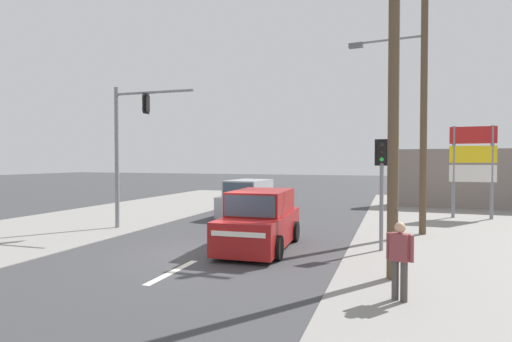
{
  "coord_description": "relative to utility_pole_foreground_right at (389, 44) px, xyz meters",
  "views": [
    {
      "loc": [
        5.38,
        -10.97,
        2.87
      ],
      "look_at": [
        0.21,
        4.0,
        2.47
      ],
      "focal_mm": 28.0,
      "sensor_mm": 36.0,
      "label": 1
    }
  ],
  "objects": [
    {
      "name": "utility_pole_midground_right",
      "position": [
        1.1,
        6.58,
        0.04
      ],
      "size": [
        3.78,
        0.53,
        10.67
      ],
      "color": "brown",
      "rests_on": "ground"
    },
    {
      "name": "lane_dash_near",
      "position": [
        -5.24,
        -1.17,
        -5.66
      ],
      "size": [
        0.2,
        2.4,
        0.01
      ],
      "primitive_type": "cube",
      "color": "silver",
      "rests_on": "ground"
    },
    {
      "name": "kerb_left_verge",
      "position": [
        -13.74,
        4.83,
        -5.65
      ],
      "size": [
        8.0,
        40.0,
        0.02
      ],
      "primitive_type": "cube",
      "color": "gray",
      "rests_on": "ground"
    },
    {
      "name": "pedestal_signal_right_kerb",
      "position": [
        -0.22,
        3.1,
        -3.25
      ],
      "size": [
        0.44,
        0.29,
        3.56
      ],
      "color": "slate",
      "rests_on": "ground"
    },
    {
      "name": "utility_pole_foreground_right",
      "position": [
        0.0,
        0.0,
        0.0
      ],
      "size": [
        3.78,
        0.29,
        10.59
      ],
      "color": "brown",
      "rests_on": "ground"
    },
    {
      "name": "traffic_signal_mast",
      "position": [
        -10.49,
        4.03,
        -1.83
      ],
      "size": [
        3.69,
        0.44,
        6.0
      ],
      "color": "slate",
      "rests_on": "ground"
    },
    {
      "name": "shopping_plaza_sign",
      "position": [
        3.84,
        12.02,
        -2.68
      ],
      "size": [
        2.1,
        0.16,
        4.6
      ],
      "color": "slate",
      "rests_on": "ground"
    },
    {
      "name": "lane_dash_far",
      "position": [
        -5.24,
        8.83,
        -5.66
      ],
      "size": [
        0.2,
        2.4,
        0.01
      ],
      "primitive_type": "cube",
      "color": "silver",
      "rests_on": "ground"
    },
    {
      "name": "lane_dash_mid",
      "position": [
        -5.24,
        3.83,
        -5.66
      ],
      "size": [
        0.2,
        2.4,
        0.01
      ],
      "primitive_type": "cube",
      "color": "silver",
      "rests_on": "ground"
    },
    {
      "name": "pedestrian_at_kerb",
      "position": [
        0.27,
        -1.57,
        -4.74
      ],
      "size": [
        0.53,
        0.34,
        1.63
      ],
      "color": "#47423D",
      "rests_on": "ground"
    },
    {
      "name": "ground_plane",
      "position": [
        -5.24,
        0.83,
        -5.66
      ],
      "size": [
        140.0,
        140.0,
        0.0
      ],
      "primitive_type": "plane",
      "color": "#3A3A3D"
    },
    {
      "name": "suv_receding_far",
      "position": [
        -6.87,
        9.16,
        -4.78
      ],
      "size": [
        2.24,
        4.62,
        1.9
      ],
      "color": "#A3A8AD",
      "rests_on": "ground"
    },
    {
      "name": "suv_oncoming_mid",
      "position": [
        -4.01,
        2.29,
        -4.78
      ],
      "size": [
        2.25,
        4.63,
        1.9
      ],
      "color": "maroon",
      "rests_on": "ground"
    },
    {
      "name": "shopfront_wall_far",
      "position": [
        5.76,
        16.83,
        -3.86
      ],
      "size": [
        12.0,
        1.0,
        3.6
      ],
      "primitive_type": "cube",
      "color": "gray",
      "rests_on": "ground"
    }
  ]
}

